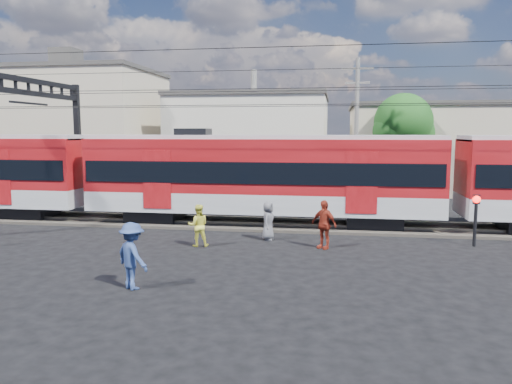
% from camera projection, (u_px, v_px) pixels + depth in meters
% --- Properties ---
extents(ground, '(120.00, 120.00, 0.00)m').
position_uv_depth(ground, '(177.00, 271.00, 15.64)').
color(ground, black).
rests_on(ground, ground).
extents(track_bed, '(70.00, 3.40, 0.12)m').
position_uv_depth(track_bed, '(230.00, 223.00, 23.47)').
color(track_bed, '#2D2823').
rests_on(track_bed, ground).
extents(rail_near, '(70.00, 0.12, 0.12)m').
position_uv_depth(rail_near, '(227.00, 223.00, 22.72)').
color(rail_near, '#59544C').
rests_on(rail_near, track_bed).
extents(rail_far, '(70.00, 0.12, 0.12)m').
position_uv_depth(rail_far, '(233.00, 218.00, 24.19)').
color(rail_far, '#59544C').
rests_on(rail_far, track_bed).
extents(commuter_train, '(50.30, 3.08, 4.17)m').
position_uv_depth(commuter_train, '(266.00, 174.00, 22.92)').
color(commuter_train, black).
rests_on(commuter_train, ground).
extents(catenary, '(70.00, 9.30, 7.52)m').
position_uv_depth(catenary, '(55.00, 115.00, 24.21)').
color(catenary, black).
rests_on(catenary, ground).
extents(building_west, '(14.28, 10.20, 9.30)m').
position_uv_depth(building_west, '(69.00, 127.00, 41.26)').
color(building_west, '#B7A88C').
rests_on(building_west, ground).
extents(building_midwest, '(12.24, 12.24, 7.30)m').
position_uv_depth(building_midwest, '(254.00, 139.00, 41.97)').
color(building_midwest, beige).
rests_on(building_midwest, ground).
extents(building_mideast, '(16.32, 10.20, 6.30)m').
position_uv_depth(building_mideast, '(462.00, 147.00, 36.58)').
color(building_mideast, '#B7A88C').
rests_on(building_mideast, ground).
extents(utility_pole_mid, '(1.80, 0.24, 8.50)m').
position_uv_depth(utility_pole_mid, '(356.00, 128.00, 28.85)').
color(utility_pole_mid, slate).
rests_on(utility_pole_mid, ground).
extents(tree_near, '(3.82, 3.64, 6.72)m').
position_uv_depth(tree_near, '(406.00, 126.00, 31.37)').
color(tree_near, '#382619').
rests_on(tree_near, ground).
extents(pedestrian_b, '(0.92, 0.80, 1.61)m').
position_uv_depth(pedestrian_b, '(198.00, 225.00, 18.88)').
color(pedestrian_b, '#DFDB45').
rests_on(pedestrian_b, ground).
extents(pedestrian_c, '(1.39, 1.25, 1.87)m').
position_uv_depth(pedestrian_c, '(132.00, 256.00, 13.75)').
color(pedestrian_c, navy).
rests_on(pedestrian_c, ground).
extents(pedestrian_d, '(1.14, 0.96, 1.82)m').
position_uv_depth(pedestrian_d, '(324.00, 224.00, 18.51)').
color(pedestrian_d, maroon).
rests_on(pedestrian_d, ground).
extents(pedestrian_e, '(0.59, 0.82, 1.55)m').
position_uv_depth(pedestrian_e, '(268.00, 221.00, 19.98)').
color(pedestrian_e, '#535258').
rests_on(pedestrian_e, ground).
extents(crossing_signal, '(0.29, 0.29, 1.99)m').
position_uv_depth(crossing_signal, '(476.00, 211.00, 18.77)').
color(crossing_signal, black).
rests_on(crossing_signal, ground).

